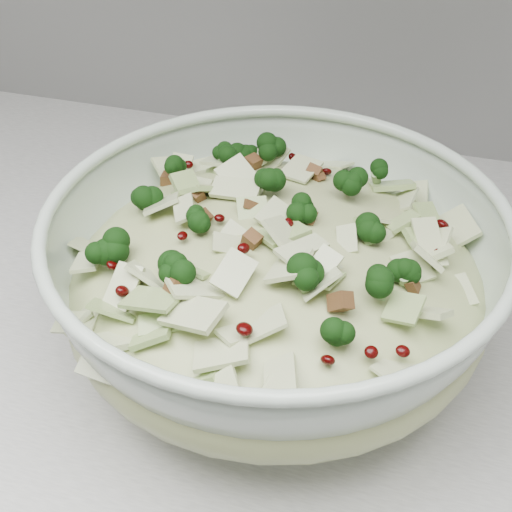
{
  "coord_description": "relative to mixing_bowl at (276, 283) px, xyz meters",
  "views": [
    {
      "loc": [
        -0.39,
        1.19,
        1.33
      ],
      "look_at": [
        -0.5,
        1.6,
        1.0
      ],
      "focal_mm": 50.0,
      "sensor_mm": 36.0,
      "label": 1
    }
  ],
  "objects": [
    {
      "name": "mixing_bowl",
      "position": [
        0.0,
        0.0,
        0.0
      ],
      "size": [
        0.45,
        0.45,
        0.14
      ],
      "rotation": [
        0.0,
        0.0,
        -0.37
      ],
      "color": "beige",
      "rests_on": "counter"
    },
    {
      "name": "salad",
      "position": [
        0.0,
        0.0,
        0.02
      ],
      "size": [
        0.35,
        0.35,
        0.14
      ],
      "rotation": [
        0.0,
        0.0,
        -0.1
      ],
      "color": "tan",
      "rests_on": "mixing_bowl"
    }
  ]
}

